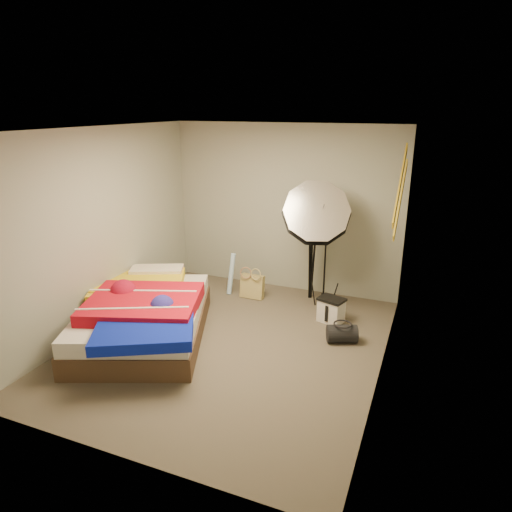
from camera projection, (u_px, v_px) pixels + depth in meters
The scene contains 15 objects.
floor at pixel (230, 345), 5.47m from camera, with size 4.00×4.00×0.00m, color brown.
ceiling at pixel (225, 129), 4.69m from camera, with size 4.00×4.00×0.00m, color silver.
wall_back at pixel (285, 209), 6.84m from camera, with size 3.50×3.50×0.00m, color gray.
wall_front at pixel (110, 320), 3.32m from camera, with size 3.50×3.50×0.00m, color gray.
wall_left at pixel (101, 230), 5.70m from camera, with size 4.00×4.00×0.00m, color gray.
wall_right at pixel (389, 265), 4.46m from camera, with size 4.00×4.00×0.00m, color gray.
tote_bag at pixel (252, 286), 6.76m from camera, with size 0.35×0.11×0.35m, color tan.
wrapping_roll at pixel (231, 274), 6.88m from camera, with size 0.07×0.07×0.63m, color #539DE0.
camera_case at pixel (331, 311), 6.01m from camera, with size 0.31×0.22×0.31m, color silver.
duffel_bag at pixel (342, 334), 5.50m from camera, with size 0.22×0.22×0.36m, color black.
wall_stripe_upper at pixel (400, 184), 4.77m from camera, with size 0.02×1.10×0.10m, color gold.
wall_stripe_lower at pixel (400, 198), 5.06m from camera, with size 0.02×1.10×0.10m, color gold.
bed at pixel (144, 314), 5.58m from camera, with size 2.14×2.43×0.60m.
photo_umbrella at pixel (316, 214), 5.99m from camera, with size 1.02×0.87×1.91m.
camera_tripod at pixel (312, 256), 6.61m from camera, with size 0.06×0.06×1.14m.
Camera 1 is at (2.11, -4.39, 2.74)m, focal length 32.00 mm.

